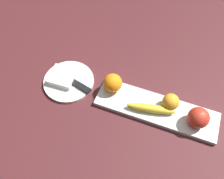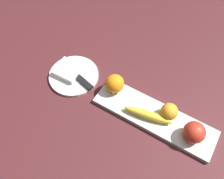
# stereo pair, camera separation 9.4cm
# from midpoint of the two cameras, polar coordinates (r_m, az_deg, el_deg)

# --- Properties ---
(ground_plane) EXTENTS (2.40, 2.40, 0.00)m
(ground_plane) POSITION_cam_midpoint_polar(r_m,az_deg,el_deg) (0.95, 12.03, -7.61)
(ground_plane) COLOR #461C20
(fruit_tray) EXTENTS (0.47, 0.13, 0.02)m
(fruit_tray) POSITION_cam_midpoint_polar(r_m,az_deg,el_deg) (0.95, 12.81, -6.51)
(fruit_tray) COLOR silver
(fruit_tray) RESTS_ON ground_plane
(apple) EXTENTS (0.08, 0.08, 0.08)m
(apple) POSITION_cam_midpoint_polar(r_m,az_deg,el_deg) (0.91, 21.60, -9.56)
(apple) COLOR red
(apple) RESTS_ON fruit_tray
(banana) EXTENTS (0.19, 0.07, 0.03)m
(banana) POSITION_cam_midpoint_polar(r_m,az_deg,el_deg) (0.92, 11.38, -6.03)
(banana) COLOR gold
(banana) RESTS_ON fruit_tray
(orange_near_apple) EXTENTS (0.07, 0.07, 0.07)m
(orange_near_apple) POSITION_cam_midpoint_polar(r_m,az_deg,el_deg) (0.95, 3.47, 1.19)
(orange_near_apple) COLOR orange
(orange_near_apple) RESTS_ON fruit_tray
(orange_near_banana) EXTENTS (0.06, 0.06, 0.06)m
(orange_near_banana) POSITION_cam_midpoint_polar(r_m,az_deg,el_deg) (0.92, 16.13, -5.22)
(orange_near_banana) COLOR orange
(orange_near_banana) RESTS_ON fruit_tray
(dinner_plate) EXTENTS (0.21, 0.21, 0.01)m
(dinner_plate) POSITION_cam_midpoint_polar(r_m,az_deg,el_deg) (1.03, -6.39, 3.07)
(dinner_plate) COLOR white
(dinner_plate) RESTS_ON ground_plane
(folded_napkin) EXTENTS (0.11, 0.10, 0.03)m
(folded_napkin) POSITION_cam_midpoint_polar(r_m,az_deg,el_deg) (1.03, -7.69, 4.31)
(folded_napkin) COLOR white
(folded_napkin) RESTS_ON dinner_plate
(knife) EXTENTS (0.18, 0.06, 0.01)m
(knife) POSITION_cam_midpoint_polar(r_m,az_deg,el_deg) (1.00, -4.53, 1.99)
(knife) COLOR silver
(knife) RESTS_ON dinner_plate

